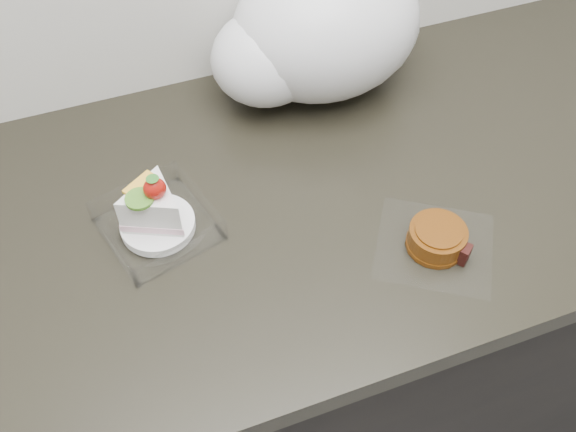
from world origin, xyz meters
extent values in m
cube|color=black|center=(0.00, 1.69, 0.43)|extent=(2.00, 0.60, 0.86)
cube|color=black|center=(0.00, 1.69, 0.88)|extent=(2.04, 0.64, 0.04)
cube|color=white|center=(-0.20, 1.69, 0.90)|extent=(0.18, 0.18, 0.00)
cylinder|color=white|center=(-0.20, 1.69, 0.91)|extent=(0.11, 0.11, 0.01)
ellipsoid|color=red|center=(-0.19, 1.68, 0.99)|extent=(0.03, 0.03, 0.03)
cone|color=#2D7223|center=(-0.19, 1.68, 1.01)|extent=(0.02, 0.02, 0.01)
cylinder|color=#4B902A|center=(-0.21, 1.68, 0.98)|extent=(0.04, 0.04, 0.00)
cube|color=yellow|center=(-0.21, 1.71, 0.98)|extent=(0.05, 0.04, 0.00)
cube|color=white|center=(0.16, 1.53, 0.90)|extent=(0.22, 0.21, 0.00)
cylinder|color=#632E0B|center=(0.16, 1.53, 0.92)|extent=(0.11, 0.11, 0.03)
cylinder|color=#632E0B|center=(0.16, 1.53, 0.91)|extent=(0.11, 0.11, 0.01)
cylinder|color=#632E0B|center=(0.16, 1.53, 0.94)|extent=(0.09, 0.09, 0.00)
cube|color=black|center=(0.18, 1.49, 0.92)|extent=(0.03, 0.03, 0.03)
ellipsoid|color=silver|center=(0.15, 1.91, 1.02)|extent=(0.37, 0.32, 0.23)
ellipsoid|color=silver|center=(0.04, 1.90, 0.99)|extent=(0.22, 0.21, 0.15)
camera|label=1|loc=(-0.22, 1.10, 1.63)|focal=40.00mm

